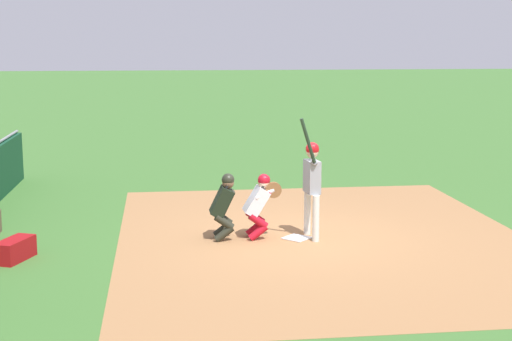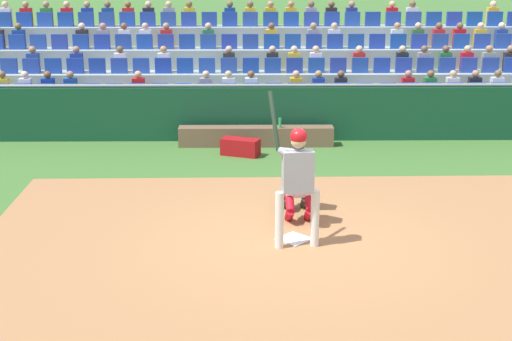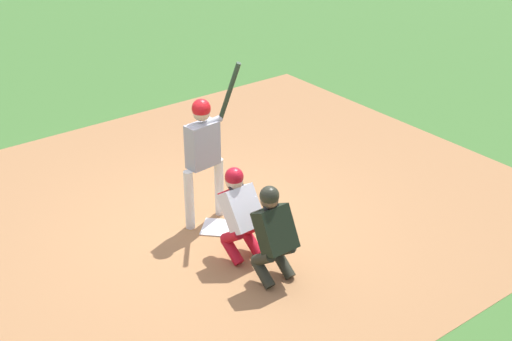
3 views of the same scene
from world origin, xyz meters
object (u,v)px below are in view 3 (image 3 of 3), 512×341
home_plate_umpire (273,231)px  catcher_crouching (240,208)px  home_plate_marker (218,227)px  batter_at_plate (204,147)px

home_plate_umpire → catcher_crouching: bearing=91.1°
home_plate_marker → batter_at_plate: size_ratio=0.19×
home_plate_marker → catcher_crouching: size_ratio=0.35×
home_plate_marker → home_plate_umpire: (-0.11, -1.37, 0.68)m
catcher_crouching → home_plate_umpire: size_ratio=0.98×
home_plate_marker → batter_at_plate: 1.17m
home_plate_marker → catcher_crouching: (-0.13, -0.70, 0.69)m
batter_at_plate → catcher_crouching: size_ratio=1.86×
batter_at_plate → home_plate_umpire: size_ratio=1.83×
home_plate_marker → batter_at_plate: batter_at_plate is taller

